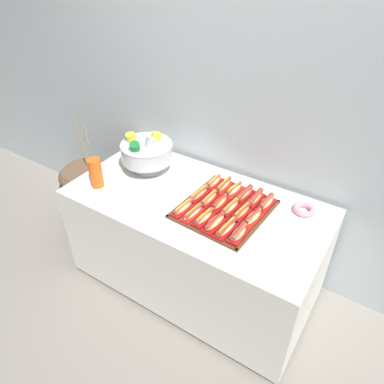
# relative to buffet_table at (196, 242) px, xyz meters

# --- Properties ---
(ground_plane) EXTENTS (10.00, 10.00, 0.00)m
(ground_plane) POSITION_rel_buffet_table_xyz_m (0.00, 0.00, -0.39)
(ground_plane) COLOR gray
(back_wall) EXTENTS (6.00, 0.10, 2.60)m
(back_wall) POSITION_rel_buffet_table_xyz_m (0.00, 0.49, 0.91)
(back_wall) COLOR #B2BCC1
(back_wall) RESTS_ON ground_plane
(buffet_table) EXTENTS (1.61, 0.81, 0.75)m
(buffet_table) POSITION_rel_buffet_table_xyz_m (0.00, 0.00, 0.00)
(buffet_table) COLOR white
(buffet_table) RESTS_ON ground_plane
(floor_vase) EXTENTS (0.51, 0.51, 0.98)m
(floor_vase) POSITION_rel_buffet_table_xyz_m (-1.06, 0.06, -0.12)
(floor_vase) COLOR brown
(floor_vase) RESTS_ON ground_plane
(serving_tray) EXTENTS (0.51, 0.55, 0.01)m
(serving_tray) POSITION_rel_buffet_table_xyz_m (0.19, 0.01, 0.36)
(serving_tray) COLOR #56331E
(serving_tray) RESTS_ON buffet_table
(hot_dog_0) EXTENTS (0.07, 0.17, 0.06)m
(hot_dog_0) POSITION_rel_buffet_table_xyz_m (-0.00, -0.14, 0.39)
(hot_dog_0) COLOR red
(hot_dog_0) RESTS_ON serving_tray
(hot_dog_1) EXTENTS (0.07, 0.18, 0.06)m
(hot_dog_1) POSITION_rel_buffet_table_xyz_m (0.07, -0.15, 0.39)
(hot_dog_1) COLOR red
(hot_dog_1) RESTS_ON serving_tray
(hot_dog_2) EXTENTS (0.07, 0.16, 0.06)m
(hot_dog_2) POSITION_rel_buffet_table_xyz_m (0.15, -0.15, 0.39)
(hot_dog_2) COLOR #B21414
(hot_dog_2) RESTS_ON serving_tray
(hot_dog_3) EXTENTS (0.08, 0.19, 0.06)m
(hot_dog_3) POSITION_rel_buffet_table_xyz_m (0.22, -0.15, 0.39)
(hot_dog_3) COLOR #B21414
(hot_dog_3) RESTS_ON serving_tray
(hot_dog_4) EXTENTS (0.08, 0.19, 0.06)m
(hot_dog_4) POSITION_rel_buffet_table_xyz_m (0.30, -0.16, 0.39)
(hot_dog_4) COLOR #B21414
(hot_dog_4) RESTS_ON serving_tray
(hot_dog_5) EXTENTS (0.07, 0.15, 0.06)m
(hot_dog_5) POSITION_rel_buffet_table_xyz_m (0.37, -0.16, 0.39)
(hot_dog_5) COLOR red
(hot_dog_5) RESTS_ON serving_tray
(hot_dog_6) EXTENTS (0.07, 0.19, 0.06)m
(hot_dog_6) POSITION_rel_buffet_table_xyz_m (0.01, 0.02, 0.39)
(hot_dog_6) COLOR #B21414
(hot_dog_6) RESTS_ON serving_tray
(hot_dog_7) EXTENTS (0.06, 0.17, 0.06)m
(hot_dog_7) POSITION_rel_buffet_table_xyz_m (0.08, 0.02, 0.39)
(hot_dog_7) COLOR #B21414
(hot_dog_7) RESTS_ON serving_tray
(hot_dog_8) EXTENTS (0.06, 0.16, 0.06)m
(hot_dog_8) POSITION_rel_buffet_table_xyz_m (0.16, 0.02, 0.39)
(hot_dog_8) COLOR #B21414
(hot_dog_8) RESTS_ON serving_tray
(hot_dog_9) EXTENTS (0.07, 0.18, 0.06)m
(hot_dog_9) POSITION_rel_buffet_table_xyz_m (0.23, 0.01, 0.39)
(hot_dog_9) COLOR #B21414
(hot_dog_9) RESTS_ON serving_tray
(hot_dog_10) EXTENTS (0.07, 0.18, 0.06)m
(hot_dog_10) POSITION_rel_buffet_table_xyz_m (0.31, 0.01, 0.39)
(hot_dog_10) COLOR #B21414
(hot_dog_10) RESTS_ON serving_tray
(hot_dog_11) EXTENTS (0.08, 0.17, 0.06)m
(hot_dog_11) POSITION_rel_buffet_table_xyz_m (0.38, 0.00, 0.39)
(hot_dog_11) COLOR red
(hot_dog_11) RESTS_ON serving_tray
(hot_dog_12) EXTENTS (0.07, 0.16, 0.06)m
(hot_dog_12) POSITION_rel_buffet_table_xyz_m (0.01, 0.19, 0.39)
(hot_dog_12) COLOR red
(hot_dog_12) RESTS_ON serving_tray
(hot_dog_13) EXTENTS (0.06, 0.17, 0.06)m
(hot_dog_13) POSITION_rel_buffet_table_xyz_m (0.09, 0.18, 0.39)
(hot_dog_13) COLOR red
(hot_dog_13) RESTS_ON serving_tray
(hot_dog_14) EXTENTS (0.08, 0.16, 0.06)m
(hot_dog_14) POSITION_rel_buffet_table_xyz_m (0.16, 0.18, 0.39)
(hot_dog_14) COLOR red
(hot_dog_14) RESTS_ON serving_tray
(hot_dog_15) EXTENTS (0.07, 0.18, 0.06)m
(hot_dog_15) POSITION_rel_buffet_table_xyz_m (0.24, 0.18, 0.39)
(hot_dog_15) COLOR #B21414
(hot_dog_15) RESTS_ON serving_tray
(hot_dog_16) EXTENTS (0.06, 0.18, 0.06)m
(hot_dog_16) POSITION_rel_buffet_table_xyz_m (0.31, 0.17, 0.39)
(hot_dog_16) COLOR red
(hot_dog_16) RESTS_ON serving_tray
(hot_dog_17) EXTENTS (0.07, 0.17, 0.06)m
(hot_dog_17) POSITION_rel_buffet_table_xyz_m (0.39, 0.17, 0.39)
(hot_dog_17) COLOR red
(hot_dog_17) RESTS_ON serving_tray
(punch_bowl) EXTENTS (0.35, 0.35, 0.27)m
(punch_bowl) POSITION_rel_buffet_table_xyz_m (-0.46, 0.11, 0.50)
(punch_bowl) COLOR silver
(punch_bowl) RESTS_ON buffet_table
(cup_stack) EXTENTS (0.08, 0.08, 0.20)m
(cup_stack) POSITION_rel_buffet_table_xyz_m (-0.62, -0.21, 0.45)
(cup_stack) COLOR #EA5B19
(cup_stack) RESTS_ON buffet_table
(donut) EXTENTS (0.13, 0.13, 0.04)m
(donut) POSITION_rel_buffet_table_xyz_m (0.60, 0.25, 0.37)
(donut) COLOR pink
(donut) RESTS_ON buffet_table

